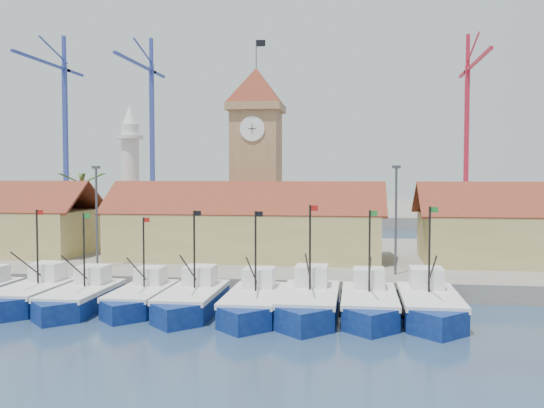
# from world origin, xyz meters

# --- Properties ---
(ground) EXTENTS (400.00, 400.00, 0.00)m
(ground) POSITION_xyz_m (0.00, 0.00, 0.00)
(ground) COLOR #1B2C48
(ground) RESTS_ON ground
(quay) EXTENTS (140.00, 32.00, 1.50)m
(quay) POSITION_xyz_m (0.00, 24.00, 0.75)
(quay) COLOR gray
(quay) RESTS_ON ground
(terminal) EXTENTS (240.00, 80.00, 2.00)m
(terminal) POSITION_xyz_m (0.00, 110.00, 1.00)
(terminal) COLOR gray
(terminal) RESTS_ON ground
(boat_1) EXTENTS (3.65, 10.00, 7.57)m
(boat_1) POSITION_xyz_m (-12.89, 2.55, 0.78)
(boat_1) COLOR navy
(boat_1) RESTS_ON ground
(boat_2) EXTENTS (3.56, 9.74, 7.37)m
(boat_2) POSITION_xyz_m (-8.96, 2.06, 0.76)
(boat_2) COLOR navy
(boat_2) RESTS_ON ground
(boat_3) EXTENTS (3.39, 9.29, 7.03)m
(boat_3) POSITION_xyz_m (-4.70, 2.90, 0.73)
(boat_3) COLOR navy
(boat_3) RESTS_ON ground
(boat_4) EXTENTS (3.68, 10.07, 7.62)m
(boat_4) POSITION_xyz_m (-0.75, 2.36, 0.79)
(boat_4) COLOR navy
(boat_4) RESTS_ON ground
(boat_5) EXTENTS (3.69, 10.12, 7.66)m
(boat_5) POSITION_xyz_m (3.80, 1.86, 0.79)
(boat_5) COLOR navy
(boat_5) RESTS_ON ground
(boat_6) EXTENTS (3.91, 10.72, 8.11)m
(boat_6) POSITION_xyz_m (7.58, 2.22, 0.84)
(boat_6) COLOR navy
(boat_6) RESTS_ON ground
(boat_7) EXTENTS (3.73, 10.23, 7.74)m
(boat_7) POSITION_xyz_m (11.69, 2.57, 0.80)
(boat_7) COLOR navy
(boat_7) RESTS_ON ground
(boat_8) EXTENTS (3.88, 10.62, 8.03)m
(boat_8) POSITION_xyz_m (15.74, 2.64, 0.83)
(boat_8) COLOR navy
(boat_8) RESTS_ON ground
(hall_center) EXTENTS (27.04, 10.13, 7.61)m
(hall_center) POSITION_xyz_m (0.00, 20.00, 3.99)
(hall_center) COLOR tan
(hall_center) RESTS_ON quay
(clock_tower) EXTENTS (5.80, 5.80, 22.70)m
(clock_tower) POSITION_xyz_m (0.00, 26.00, 11.96)
(clock_tower) COLOR tan
(clock_tower) RESTS_ON quay
(minaret) EXTENTS (3.00, 3.00, 16.30)m
(minaret) POSITION_xyz_m (-15.00, 28.00, 9.73)
(minaret) COLOR silver
(minaret) RESTS_ON quay
(palm_tree) EXTENTS (5.60, 5.03, 8.39)m
(palm_tree) POSITION_xyz_m (-20.00, 26.00, 6.25)
(palm_tree) COLOR brown
(palm_tree) RESTS_ON quay
(lamp_posts) EXTENTS (80.70, 0.25, 9.03)m
(lamp_posts) POSITION_xyz_m (0.50, 12.00, 6.48)
(lamp_posts) COLOR #3F3F44
(lamp_posts) RESTS_ON quay
(crane_blue_far) EXTENTS (1.00, 32.81, 41.35)m
(crane_blue_far) POSITION_xyz_m (-60.15, 100.55, 24.96)
(crane_blue_far) COLOR #2E3D8C
(crane_blue_far) RESTS_ON terminal
(crane_blue_near) EXTENTS (1.00, 33.51, 41.49)m
(crane_blue_near) POSITION_xyz_m (-40.12, 106.46, 25.10)
(crane_blue_near) COLOR #2E3D8C
(crane_blue_near) RESTS_ON terminal
(crane_red_right) EXTENTS (1.00, 34.76, 39.42)m
(crane_red_right) POSITION_xyz_m (35.62, 103.19, 24.03)
(crane_red_right) COLOR #B81C30
(crane_red_right) RESTS_ON terminal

